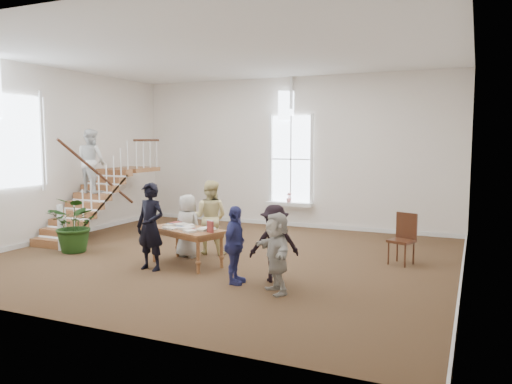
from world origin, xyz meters
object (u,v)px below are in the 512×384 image
at_px(side_chair, 404,235).
at_px(woman_cluster_c, 277,253).
at_px(floor_plant, 76,224).
at_px(person_yellow, 210,217).
at_px(elderly_woman, 188,226).
at_px(library_table, 187,232).
at_px(woman_cluster_a, 235,245).
at_px(police_officer, 150,227).
at_px(woman_cluster_b, 274,243).

bearing_deg(side_chair, woman_cluster_c, -100.04).
height_order(woman_cluster_c, floor_plant, woman_cluster_c).
relative_size(person_yellow, woman_cluster_c, 1.22).
bearing_deg(woman_cluster_c, elderly_woman, -161.27).
height_order(library_table, person_yellow, person_yellow).
xyz_separation_m(woman_cluster_a, side_chair, (2.62, 2.79, -0.11)).
distance_m(library_table, person_yellow, 1.11).
height_order(library_table, police_officer, police_officer).
relative_size(elderly_woman, woman_cluster_b, 0.99).
bearing_deg(elderly_woman, side_chair, -157.22).
bearing_deg(side_chair, library_table, -135.17).
distance_m(police_officer, woman_cluster_c, 2.93).
xyz_separation_m(woman_cluster_b, side_chair, (2.02, 2.34, -0.11)).
bearing_deg(library_table, side_chair, 43.92).
bearing_deg(woman_cluster_b, library_table, -42.79).
distance_m(woman_cluster_b, floor_plant, 5.18).
height_order(elderly_woman, side_chair, elderly_woman).
bearing_deg(library_table, person_yellow, 111.26).
xyz_separation_m(library_table, woman_cluster_a, (1.56, -0.85, 0.02)).
distance_m(floor_plant, side_chair, 7.45).
relative_size(elderly_woman, side_chair, 1.31).
xyz_separation_m(police_officer, side_chair, (4.62, 2.59, -0.28)).
relative_size(police_officer, woman_cluster_b, 1.23).
distance_m(library_table, police_officer, 0.81).
xyz_separation_m(library_table, person_yellow, (-0.04, 1.10, 0.16)).
bearing_deg(woman_cluster_a, elderly_woman, 47.56).
bearing_deg(person_yellow, woman_cluster_a, 121.05).
bearing_deg(person_yellow, library_table, 83.89).
xyz_separation_m(library_table, woman_cluster_b, (2.16, -0.40, 0.02)).
height_order(woman_cluster_b, side_chair, woman_cluster_b).
xyz_separation_m(floor_plant, side_chair, (7.19, 1.98, -0.05)).
xyz_separation_m(police_officer, elderly_woman, (0.10, 1.25, -0.18)).
xyz_separation_m(library_table, floor_plant, (-3.01, -0.04, -0.04)).
height_order(police_officer, person_yellow, police_officer).
xyz_separation_m(person_yellow, woman_cluster_b, (2.20, -1.50, -0.13)).
distance_m(woman_cluster_b, side_chair, 3.10).
distance_m(woman_cluster_c, floor_plant, 5.55).
bearing_deg(police_officer, side_chair, 34.13).
height_order(elderly_woman, woman_cluster_b, woman_cluster_b).
distance_m(woman_cluster_c, side_chair, 3.45).
xyz_separation_m(elderly_woman, side_chair, (4.52, 1.34, -0.10)).
height_order(elderly_woman, floor_plant, elderly_woman).
bearing_deg(woman_cluster_b, floor_plant, -36.26).
relative_size(woman_cluster_a, floor_plant, 1.10).
bearing_deg(side_chair, floor_plant, -144.65).
relative_size(woman_cluster_b, floor_plant, 1.10).
relative_size(elderly_woman, woman_cluster_a, 0.99).
height_order(police_officer, woman_cluster_c, police_officer).
bearing_deg(floor_plant, woman_cluster_a, -10.04).
distance_m(police_officer, elderly_woman, 1.27).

